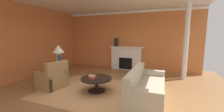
{
  "coord_description": "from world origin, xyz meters",
  "views": [
    {
      "loc": [
        1.98,
        -3.92,
        1.78
      ],
      "look_at": [
        0.04,
        1.16,
        1.0
      ],
      "focal_mm": 22.17,
      "sensor_mm": 36.0,
      "label": 1
    }
  ],
  "objects_px": {
    "side_table": "(60,72)",
    "vase_mantel_left": "(116,42)",
    "sofa": "(146,88)",
    "table_lamp": "(58,51)",
    "coffee_table": "(96,81)",
    "vase_on_side_table": "(60,60)",
    "fireplace": "(126,59)",
    "armchair_near_window": "(53,79)"
  },
  "relations": [
    {
      "from": "side_table",
      "to": "vase_mantel_left",
      "type": "distance_m",
      "value": 3.32
    },
    {
      "from": "sofa",
      "to": "table_lamp",
      "type": "xyz_separation_m",
      "value": [
        -3.37,
        0.32,
        0.93
      ]
    },
    {
      "from": "coffee_table",
      "to": "vase_mantel_left",
      "type": "distance_m",
      "value": 3.42
    },
    {
      "from": "vase_mantel_left",
      "to": "vase_on_side_table",
      "type": "distance_m",
      "value": 3.25
    },
    {
      "from": "fireplace",
      "to": "vase_mantel_left",
      "type": "height_order",
      "value": "vase_mantel_left"
    },
    {
      "from": "vase_mantel_left",
      "to": "side_table",
      "type": "bearing_deg",
      "value": -115.85
    },
    {
      "from": "sofa",
      "to": "table_lamp",
      "type": "distance_m",
      "value": 3.51
    },
    {
      "from": "sofa",
      "to": "side_table",
      "type": "height_order",
      "value": "sofa"
    },
    {
      "from": "side_table",
      "to": "vase_on_side_table",
      "type": "height_order",
      "value": "vase_on_side_table"
    },
    {
      "from": "coffee_table",
      "to": "table_lamp",
      "type": "xyz_separation_m",
      "value": [
        -1.81,
        0.37,
        0.89
      ]
    },
    {
      "from": "table_lamp",
      "to": "vase_on_side_table",
      "type": "relative_size",
      "value": 2.08
    },
    {
      "from": "side_table",
      "to": "armchair_near_window",
      "type": "bearing_deg",
      "value": -67.79
    },
    {
      "from": "fireplace",
      "to": "side_table",
      "type": "relative_size",
      "value": 2.57
    },
    {
      "from": "coffee_table",
      "to": "side_table",
      "type": "distance_m",
      "value": 1.85
    },
    {
      "from": "armchair_near_window",
      "to": "side_table",
      "type": "bearing_deg",
      "value": 112.21
    },
    {
      "from": "sofa",
      "to": "vase_on_side_table",
      "type": "xyz_separation_m",
      "value": [
        -3.22,
        0.2,
        0.58
      ]
    },
    {
      "from": "armchair_near_window",
      "to": "table_lamp",
      "type": "relative_size",
      "value": 1.27
    },
    {
      "from": "vase_mantel_left",
      "to": "fireplace",
      "type": "bearing_deg",
      "value": 5.16
    },
    {
      "from": "side_table",
      "to": "vase_mantel_left",
      "type": "relative_size",
      "value": 1.59
    },
    {
      "from": "armchair_near_window",
      "to": "vase_mantel_left",
      "type": "height_order",
      "value": "vase_mantel_left"
    },
    {
      "from": "coffee_table",
      "to": "armchair_near_window",
      "type": "bearing_deg",
      "value": -170.35
    },
    {
      "from": "fireplace",
      "to": "side_table",
      "type": "height_order",
      "value": "fireplace"
    },
    {
      "from": "coffee_table",
      "to": "table_lamp",
      "type": "bearing_deg",
      "value": 168.59
    },
    {
      "from": "fireplace",
      "to": "armchair_near_window",
      "type": "bearing_deg",
      "value": -115.37
    },
    {
      "from": "fireplace",
      "to": "coffee_table",
      "type": "bearing_deg",
      "value": -91.95
    },
    {
      "from": "fireplace",
      "to": "vase_on_side_table",
      "type": "xyz_separation_m",
      "value": [
        -1.77,
        -3.0,
        0.3
      ]
    },
    {
      "from": "fireplace",
      "to": "sofa",
      "type": "xyz_separation_m",
      "value": [
        1.45,
        -3.2,
        -0.29
      ]
    },
    {
      "from": "fireplace",
      "to": "armchair_near_window",
      "type": "xyz_separation_m",
      "value": [
        -1.66,
        -3.51,
        -0.28
      ]
    },
    {
      "from": "vase_mantel_left",
      "to": "table_lamp",
      "type": "bearing_deg",
      "value": -115.85
    },
    {
      "from": "side_table",
      "to": "vase_on_side_table",
      "type": "xyz_separation_m",
      "value": [
        0.15,
        -0.12,
        0.48
      ]
    },
    {
      "from": "coffee_table",
      "to": "side_table",
      "type": "relative_size",
      "value": 1.43
    },
    {
      "from": "coffee_table",
      "to": "vase_on_side_table",
      "type": "distance_m",
      "value": 1.77
    },
    {
      "from": "fireplace",
      "to": "sofa",
      "type": "relative_size",
      "value": 0.86
    },
    {
      "from": "armchair_near_window",
      "to": "fireplace",
      "type": "bearing_deg",
      "value": 64.63
    },
    {
      "from": "vase_on_side_table",
      "to": "table_lamp",
      "type": "bearing_deg",
      "value": 141.34
    },
    {
      "from": "fireplace",
      "to": "vase_on_side_table",
      "type": "height_order",
      "value": "fireplace"
    },
    {
      "from": "sofa",
      "to": "coffee_table",
      "type": "xyz_separation_m",
      "value": [
        -1.56,
        -0.04,
        0.04
      ]
    },
    {
      "from": "sofa",
      "to": "coffee_table",
      "type": "height_order",
      "value": "sofa"
    },
    {
      "from": "sofa",
      "to": "armchair_near_window",
      "type": "relative_size",
      "value": 2.21
    },
    {
      "from": "armchair_near_window",
      "to": "vase_mantel_left",
      "type": "distance_m",
      "value": 3.81
    },
    {
      "from": "armchair_near_window",
      "to": "side_table",
      "type": "height_order",
      "value": "armchair_near_window"
    },
    {
      "from": "table_lamp",
      "to": "vase_mantel_left",
      "type": "height_order",
      "value": "vase_mantel_left"
    }
  ]
}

